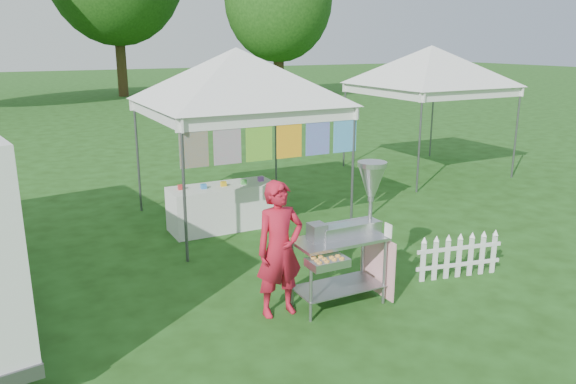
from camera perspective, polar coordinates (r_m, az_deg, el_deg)
ground at (r=7.18m, az=6.14°, el=-10.60°), size 120.00×120.00×0.00m
canopy_main at (r=9.57m, az=-5.29°, el=14.35°), size 4.24×4.24×3.45m
canopy_right at (r=13.81m, az=14.43°, el=14.20°), size 4.24×4.24×3.45m
donut_cart at (r=6.71m, az=6.63°, el=-3.18°), size 1.24×0.84×1.72m
vendor at (r=6.45m, az=-0.86°, el=-5.83°), size 0.58×0.38×1.60m
picket_fence at (r=7.94m, az=16.97°, el=-6.35°), size 1.24×0.27×0.56m
display_table at (r=9.59m, az=-6.60°, el=-1.51°), size 1.80×0.70×0.75m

